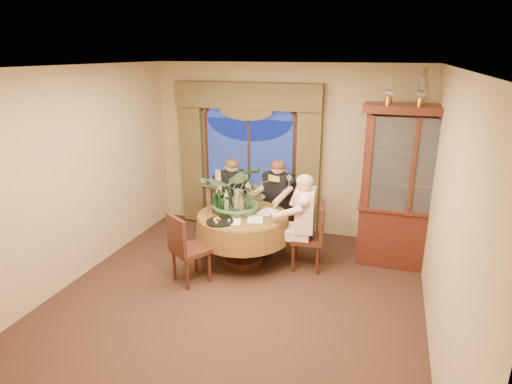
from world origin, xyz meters
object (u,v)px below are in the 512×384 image
(dining_table, at_px, (243,238))
(person_pink, at_px, (305,222))
(wine_bottle_3, at_px, (214,201))
(chair_right, at_px, (307,237))
(chair_front_left, at_px, (191,248))
(wine_bottle_0, at_px, (226,201))
(oil_lamp_center, at_px, (421,92))
(chair_back_right, at_px, (280,212))
(china_cabinet, at_px, (410,189))
(wine_bottle_2, at_px, (230,197))
(chair_back, at_px, (226,210))
(person_scarf, at_px, (278,202))
(oil_lamp_left, at_px, (389,91))
(person_back, at_px, (232,199))
(oil_lamp_right, at_px, (455,93))
(centerpiece_plant, at_px, (239,168))
(olive_bowl, at_px, (245,213))
(wine_bottle_1, at_px, (219,200))
(stoneware_vase, at_px, (239,200))

(dining_table, relative_size, person_pink, 0.99)
(wine_bottle_3, bearing_deg, chair_right, 6.70)
(chair_front_left, relative_size, wine_bottle_0, 2.91)
(oil_lamp_center, height_order, chair_back_right, oil_lamp_center)
(china_cabinet, distance_m, person_pink, 1.53)
(chair_back_right, height_order, wine_bottle_2, wine_bottle_2)
(chair_back, bearing_deg, china_cabinet, 141.48)
(chair_right, relative_size, person_scarf, 0.69)
(chair_back_right, xyz_separation_m, person_scarf, (0.01, -0.15, 0.21))
(chair_back_right, bearing_deg, oil_lamp_center, -170.63)
(chair_back, distance_m, chair_front_left, 1.48)
(chair_back_right, relative_size, person_pink, 0.69)
(oil_lamp_left, height_order, person_back, oil_lamp_left)
(dining_table, height_order, chair_right, chair_right)
(wine_bottle_3, bearing_deg, china_cabinet, 14.95)
(oil_lamp_right, relative_size, chair_right, 0.35)
(person_back, relative_size, centerpiece_plant, 1.18)
(oil_lamp_center, bearing_deg, wine_bottle_2, -169.81)
(oil_lamp_right, height_order, chair_front_left, oil_lamp_right)
(chair_back_right, relative_size, chair_front_left, 1.00)
(chair_back, relative_size, person_pink, 0.69)
(dining_table, distance_m, china_cabinet, 2.45)
(wine_bottle_0, bearing_deg, centerpiece_plant, 24.09)
(centerpiece_plant, bearing_deg, olive_bowl, -45.35)
(china_cabinet, distance_m, person_scarf, 1.98)
(oil_lamp_left, xyz_separation_m, oil_lamp_right, (0.80, 0.00, 0.00))
(oil_lamp_right, relative_size, wine_bottle_1, 1.03)
(chair_back_right, height_order, olive_bowl, chair_back_right)
(centerpiece_plant, bearing_deg, oil_lamp_right, 11.40)
(chair_back_right, bearing_deg, oil_lamp_left, -172.85)
(oil_lamp_left, height_order, olive_bowl, oil_lamp_left)
(oil_lamp_center, bearing_deg, chair_front_left, -152.95)
(person_back, distance_m, wine_bottle_3, 0.82)
(chair_front_left, relative_size, wine_bottle_3, 2.91)
(oil_lamp_right, height_order, person_back, oil_lamp_right)
(olive_bowl, bearing_deg, stoneware_vase, 130.33)
(chair_back_right, distance_m, centerpiece_plant, 1.31)
(chair_front_left, xyz_separation_m, person_pink, (1.36, 0.83, 0.21))
(centerpiece_plant, bearing_deg, wine_bottle_0, -155.91)
(person_pink, distance_m, person_scarf, 0.90)
(person_pink, bearing_deg, oil_lamp_right, -78.11)
(wine_bottle_2, bearing_deg, oil_lamp_center, 10.19)
(person_pink, distance_m, person_back, 1.47)
(oil_lamp_left, bearing_deg, centerpiece_plant, -164.08)
(chair_back, relative_size, olive_bowl, 5.50)
(oil_lamp_center, bearing_deg, person_pink, -157.56)
(dining_table, height_order, oil_lamp_right, oil_lamp_right)
(centerpiece_plant, bearing_deg, wine_bottle_1, -162.26)
(person_pink, relative_size, wine_bottle_2, 4.21)
(chair_right, height_order, stoneware_vase, stoneware_vase)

